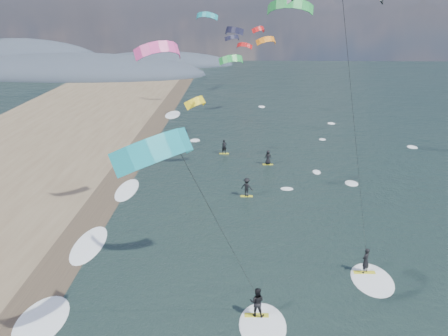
{
  "coord_description": "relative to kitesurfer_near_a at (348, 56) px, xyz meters",
  "views": [
    {
      "loc": [
        -0.07,
        -17.1,
        16.86
      ],
      "look_at": [
        -1.0,
        12.0,
        7.0
      ],
      "focal_mm": 40.0,
      "sensor_mm": 36.0,
      "label": 1
    }
  ],
  "objects": [
    {
      "name": "far_kitesurfers",
      "position": [
        -4.13,
        22.75,
        -13.5
      ],
      "size": [
        5.93,
        13.87,
        1.77
      ],
      "color": "gold",
      "rests_on": "ground"
    },
    {
      "name": "shoreline_surf",
      "position": [
        -15.77,
        8.04,
        -14.36
      ],
      "size": [
        2.4,
        79.4,
        0.11
      ],
      "color": "white",
      "rests_on": "ground"
    },
    {
      "name": "wet_sand_strip",
      "position": [
        -16.97,
        3.29,
        -14.35
      ],
      "size": [
        3.0,
        240.0,
        0.0
      ],
      "primitive_type": "cube",
      "color": "#382D23",
      "rests_on": "ground"
    },
    {
      "name": "bg_kite_field",
      "position": [
        -5.52,
        46.48,
        -2.29
      ],
      "size": [
        13.52,
        73.89,
        10.9
      ],
      "color": "green",
      "rests_on": "ground"
    },
    {
      "name": "kitesurfer_near_a",
      "position": [
        0.0,
        0.0,
        0.0
      ],
      "size": [
        7.74,
        8.35,
        18.64
      ],
      "color": "gold",
      "rests_on": "ground"
    },
    {
      "name": "kitesurfer_near_b",
      "position": [
        -6.34,
        -4.22,
        -6.06
      ],
      "size": [
        6.89,
        9.34,
        12.9
      ],
      "color": "gold",
      "rests_on": "ground"
    },
    {
      "name": "coastal_hills",
      "position": [
        -49.81,
        101.16,
        -14.36
      ],
      "size": [
        80.0,
        41.0,
        15.0
      ],
      "color": "#3D4756",
      "rests_on": "ground"
    }
  ]
}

